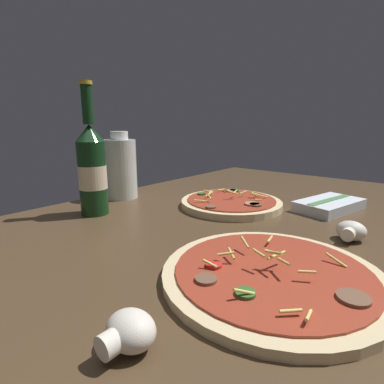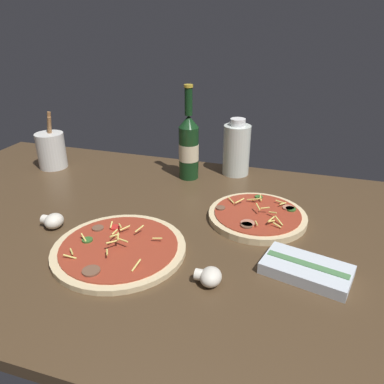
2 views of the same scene
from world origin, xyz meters
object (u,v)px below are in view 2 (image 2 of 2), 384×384
at_px(mushroom_left, 53,221).
at_px(utensil_crock, 51,150).
at_px(pizza_far, 257,216).
at_px(dish_towel, 306,269).
at_px(pizza_near, 119,249).
at_px(oil_bottle, 236,149).
at_px(beer_bottle, 189,146).
at_px(mushroom_right, 209,277).

relative_size(mushroom_left, utensil_crock, 0.28).
bearing_deg(utensil_crock, pizza_far, -12.25).
distance_m(utensil_crock, dish_towel, 0.91).
bearing_deg(pizza_near, oil_bottle, 73.60).
bearing_deg(mushroom_left, utensil_crock, 125.91).
xyz_separation_m(pizza_near, pizza_far, (0.27, 0.23, 0.00)).
distance_m(pizza_near, oil_bottle, 0.55).
bearing_deg(oil_bottle, beer_bottle, -150.27).
bearing_deg(mushroom_right, mushroom_left, 167.48).
xyz_separation_m(beer_bottle, utensil_crock, (-0.47, -0.05, -0.04)).
bearing_deg(dish_towel, mushroom_left, 179.34).
bearing_deg(pizza_near, beer_bottle, 87.69).
height_order(pizza_far, utensil_crock, utensil_crock).
distance_m(beer_bottle, mushroom_left, 0.46).
xyz_separation_m(pizza_near, mushroom_left, (-0.20, 0.05, 0.01)).
bearing_deg(pizza_far, mushroom_left, -158.08).
distance_m(beer_bottle, utensil_crock, 0.47).
height_order(oil_bottle, dish_towel, oil_bottle).
xyz_separation_m(mushroom_right, utensil_crock, (-0.67, 0.44, 0.04)).
relative_size(beer_bottle, utensil_crock, 1.54).
distance_m(pizza_far, mushroom_right, 0.29).
bearing_deg(dish_towel, pizza_near, -174.31).
height_order(pizza_far, dish_towel, pizza_far).
xyz_separation_m(pizza_far, mushroom_right, (-0.05, -0.28, 0.01)).
distance_m(pizza_near, beer_bottle, 0.45).
distance_m(pizza_near, utensil_crock, 0.60).
xyz_separation_m(mushroom_left, dish_towel, (0.59, -0.01, -0.01)).
relative_size(oil_bottle, mushroom_right, 3.49).
height_order(pizza_near, mushroom_right, pizza_near).
bearing_deg(oil_bottle, utensil_crock, -167.87).
distance_m(pizza_far, utensil_crock, 0.73).
height_order(pizza_far, mushroom_right, pizza_far).
distance_m(oil_bottle, utensil_crock, 0.62).
bearing_deg(oil_bottle, dish_towel, -63.40).
bearing_deg(beer_bottle, dish_towel, -47.02).
bearing_deg(pizza_near, dish_towel, 5.69).
distance_m(oil_bottle, dish_towel, 0.54).
bearing_deg(dish_towel, oil_bottle, 116.60).
height_order(pizza_near, mushroom_left, pizza_near).
relative_size(mushroom_right, dish_towel, 0.28).
xyz_separation_m(oil_bottle, utensil_crock, (-0.60, -0.13, -0.02)).
height_order(oil_bottle, mushroom_right, oil_bottle).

